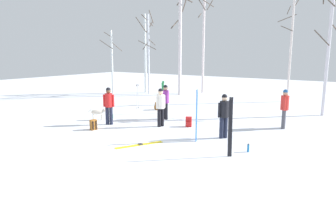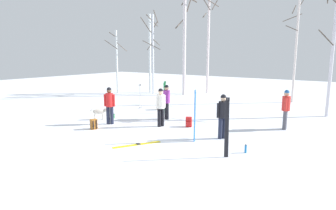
{
  "view_description": "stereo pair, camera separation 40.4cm",
  "coord_description": "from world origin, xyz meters",
  "px_view_note": "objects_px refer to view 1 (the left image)",
  "views": [
    {
      "loc": [
        7.38,
        -8.49,
        3.21
      ],
      "look_at": [
        0.46,
        1.9,
        1.0
      ],
      "focal_mm": 31.01,
      "sensor_mm": 36.0,
      "label": 1
    },
    {
      "loc": [
        7.72,
        -8.26,
        3.21
      ],
      "look_at": [
        0.46,
        1.9,
        1.0
      ],
      "focal_mm": 31.01,
      "sensor_mm": 36.0,
      "label": 2
    }
  ],
  "objects_px": {
    "person_3": "(109,103)",
    "water_bottle_1": "(248,148)",
    "ski_poles_0": "(138,96)",
    "birch_tree_1": "(145,51)",
    "backpack_2": "(189,122)",
    "birch_tree_5": "(291,46)",
    "ski_pair_planted_0": "(163,97)",
    "birch_tree_4": "(204,42)",
    "backpack_1": "(93,125)",
    "ski_pair_planted_2": "(197,116)",
    "birch_tree_0": "(112,61)",
    "person_4": "(166,100)",
    "person_1": "(161,105)",
    "birch_tree_2": "(149,54)",
    "person_0": "(224,113)",
    "water_bottle_0": "(113,117)",
    "dog": "(98,112)",
    "birch_tree_6": "(328,53)",
    "birch_tree_3": "(180,41)",
    "ski_pair_planted_1": "(230,127)",
    "ski_pair_lying_0": "(139,145)",
    "backpack_0": "(157,106)"
  },
  "relations": [
    {
      "from": "person_3",
      "to": "water_bottle_1",
      "type": "distance_m",
      "value": 6.63
    },
    {
      "from": "ski_poles_0",
      "to": "birch_tree_1",
      "type": "xyz_separation_m",
      "value": [
        -4.15,
        6.1,
        2.67
      ]
    },
    {
      "from": "backpack_2",
      "to": "birch_tree_5",
      "type": "distance_m",
      "value": 10.56
    },
    {
      "from": "ski_pair_planted_0",
      "to": "birch_tree_4",
      "type": "distance_m",
      "value": 9.63
    },
    {
      "from": "backpack_1",
      "to": "backpack_2",
      "type": "distance_m",
      "value": 4.16
    },
    {
      "from": "ski_pair_planted_2",
      "to": "birch_tree_0",
      "type": "xyz_separation_m",
      "value": [
        -11.98,
        7.92,
        1.7
      ]
    },
    {
      "from": "person_4",
      "to": "birch_tree_0",
      "type": "bearing_deg",
      "value": 148.5
    },
    {
      "from": "person_1",
      "to": "birch_tree_2",
      "type": "height_order",
      "value": "birch_tree_2"
    },
    {
      "from": "person_1",
      "to": "ski_pair_planted_2",
      "type": "bearing_deg",
      "value": -24.6
    },
    {
      "from": "birch_tree_5",
      "to": "person_0",
      "type": "bearing_deg",
      "value": -90.86
    },
    {
      "from": "birch_tree_1",
      "to": "person_4",
      "type": "bearing_deg",
      "value": -46.56
    },
    {
      "from": "water_bottle_0",
      "to": "water_bottle_1",
      "type": "distance_m",
      "value": 7.38
    },
    {
      "from": "person_0",
      "to": "backpack_1",
      "type": "xyz_separation_m",
      "value": [
        -5.12,
        -1.93,
        -0.77
      ]
    },
    {
      "from": "ski_pair_planted_0",
      "to": "birch_tree_0",
      "type": "distance_m",
      "value": 9.29
    },
    {
      "from": "ski_pair_planted_2",
      "to": "dog",
      "type": "bearing_deg",
      "value": 175.64
    },
    {
      "from": "dog",
      "to": "birch_tree_6",
      "type": "height_order",
      "value": "birch_tree_6"
    },
    {
      "from": "person_3",
      "to": "birch_tree_4",
      "type": "distance_m",
      "value": 12.79
    },
    {
      "from": "birch_tree_2",
      "to": "birch_tree_3",
      "type": "relative_size",
      "value": 0.77
    },
    {
      "from": "dog",
      "to": "ski_pair_planted_1",
      "type": "relative_size",
      "value": 0.37
    },
    {
      "from": "dog",
      "to": "ski_poles_0",
      "type": "xyz_separation_m",
      "value": [
        -0.28,
        3.35,
        0.39
      ]
    },
    {
      "from": "ski_pair_planted_0",
      "to": "water_bottle_0",
      "type": "distance_m",
      "value": 2.98
    },
    {
      "from": "person_0",
      "to": "water_bottle_0",
      "type": "bearing_deg",
      "value": 179.25
    },
    {
      "from": "ski_pair_lying_0",
      "to": "birch_tree_6",
      "type": "height_order",
      "value": "birch_tree_6"
    },
    {
      "from": "birch_tree_2",
      "to": "ski_pair_planted_0",
      "type": "bearing_deg",
      "value": -46.89
    },
    {
      "from": "backpack_0",
      "to": "backpack_2",
      "type": "bearing_deg",
      "value": -34.86
    },
    {
      "from": "ski_poles_0",
      "to": "water_bottle_1",
      "type": "xyz_separation_m",
      "value": [
        7.95,
        -3.9,
        -0.64
      ]
    },
    {
      "from": "person_0",
      "to": "birch_tree_3",
      "type": "bearing_deg",
      "value": 129.37
    },
    {
      "from": "ski_pair_planted_2",
      "to": "person_0",
      "type": "bearing_deg",
      "value": 54.37
    },
    {
      "from": "ski_pair_planted_2",
      "to": "birch_tree_4",
      "type": "bearing_deg",
      "value": 116.0
    },
    {
      "from": "person_1",
      "to": "ski_poles_0",
      "type": "bearing_deg",
      "value": 142.85
    },
    {
      "from": "dog",
      "to": "ski_poles_0",
      "type": "distance_m",
      "value": 3.39
    },
    {
      "from": "backpack_1",
      "to": "birch_tree_1",
      "type": "bearing_deg",
      "value": 117.42
    },
    {
      "from": "person_0",
      "to": "birch_tree_0",
      "type": "bearing_deg",
      "value": 151.14
    },
    {
      "from": "backpack_0",
      "to": "backpack_2",
      "type": "height_order",
      "value": "same"
    },
    {
      "from": "ski_poles_0",
      "to": "dog",
      "type": "bearing_deg",
      "value": -85.31
    },
    {
      "from": "person_3",
      "to": "ski_pair_planted_0",
      "type": "height_order",
      "value": "ski_pair_planted_0"
    },
    {
      "from": "birch_tree_2",
      "to": "person_0",
      "type": "bearing_deg",
      "value": -39.9
    },
    {
      "from": "water_bottle_0",
      "to": "birch_tree_1",
      "type": "height_order",
      "value": "birch_tree_1"
    },
    {
      "from": "person_1",
      "to": "birch_tree_0",
      "type": "relative_size",
      "value": 0.34
    },
    {
      "from": "water_bottle_0",
      "to": "birch_tree_4",
      "type": "xyz_separation_m",
      "value": [
        -0.76,
        11.36,
        4.05
      ]
    },
    {
      "from": "backpack_0",
      "to": "birch_tree_5",
      "type": "distance_m",
      "value": 9.87
    },
    {
      "from": "water_bottle_1",
      "to": "birch_tree_6",
      "type": "relative_size",
      "value": 0.04
    },
    {
      "from": "dog",
      "to": "birch_tree_5",
      "type": "relative_size",
      "value": 0.1
    },
    {
      "from": "birch_tree_3",
      "to": "birch_tree_0",
      "type": "bearing_deg",
      "value": -154.35
    },
    {
      "from": "person_4",
      "to": "birch_tree_1",
      "type": "bearing_deg",
      "value": 133.44
    },
    {
      "from": "birch_tree_0",
      "to": "birch_tree_2",
      "type": "height_order",
      "value": "birch_tree_2"
    },
    {
      "from": "ski_pair_planted_0",
      "to": "birch_tree_6",
      "type": "relative_size",
      "value": 0.27
    },
    {
      "from": "person_3",
      "to": "person_4",
      "type": "bearing_deg",
      "value": 56.83
    },
    {
      "from": "person_3",
      "to": "ski_poles_0",
      "type": "relative_size",
      "value": 1.18
    },
    {
      "from": "birch_tree_1",
      "to": "birch_tree_2",
      "type": "bearing_deg",
      "value": -37.3
    }
  ]
}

